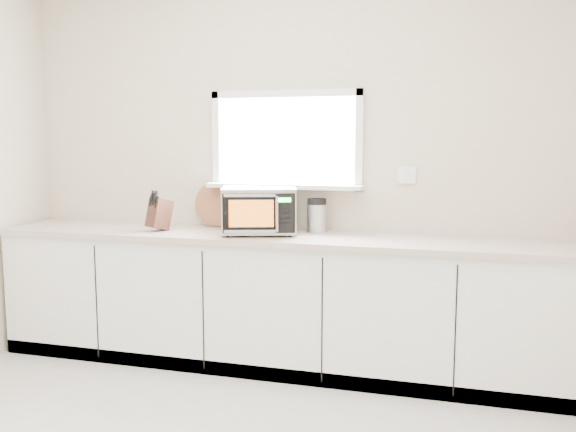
% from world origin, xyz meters
% --- Properties ---
extents(back_wall, '(4.00, 0.17, 2.70)m').
position_xyz_m(back_wall, '(0.00, 2.00, 1.36)').
color(back_wall, beige).
rests_on(back_wall, ground).
extents(cabinets, '(3.92, 0.60, 0.88)m').
position_xyz_m(cabinets, '(0.00, 1.70, 0.44)').
color(cabinets, white).
rests_on(cabinets, ground).
extents(countertop, '(3.92, 0.64, 0.04)m').
position_xyz_m(countertop, '(0.00, 1.69, 0.90)').
color(countertop, beige).
rests_on(countertop, cabinets).
extents(microwave, '(0.58, 0.51, 0.32)m').
position_xyz_m(microwave, '(-0.11, 1.69, 1.09)').
color(microwave, black).
rests_on(microwave, countertop).
extents(knife_block, '(0.15, 0.22, 0.29)m').
position_xyz_m(knife_block, '(-0.82, 1.63, 1.04)').
color(knife_block, '#442418').
rests_on(knife_block, countertop).
extents(cutting_board, '(0.33, 0.08, 0.33)m').
position_xyz_m(cutting_board, '(-0.52, 1.94, 1.09)').
color(cutting_board, brown).
rests_on(cutting_board, countertop).
extents(coffee_grinder, '(0.15, 0.15, 0.24)m').
position_xyz_m(coffee_grinder, '(0.25, 1.87, 1.04)').
color(coffee_grinder, '#A9ABB0').
rests_on(coffee_grinder, countertop).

